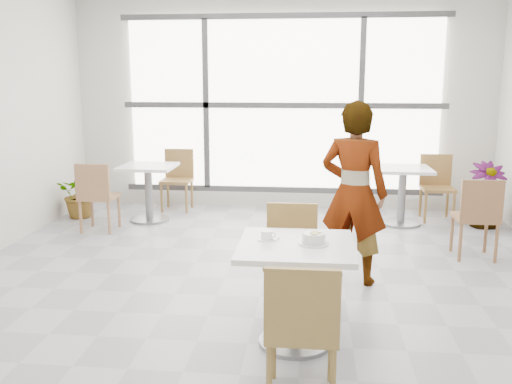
# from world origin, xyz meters

# --- Properties ---
(floor) EXTENTS (7.00, 7.00, 0.00)m
(floor) POSITION_xyz_m (0.00, 0.00, 0.00)
(floor) COLOR #9E9EA5
(floor) RESTS_ON ground
(wall_back) EXTENTS (6.00, 0.00, 6.00)m
(wall_back) POSITION_xyz_m (0.00, 3.50, 1.50)
(wall_back) COLOR silver
(wall_back) RESTS_ON ground
(wall_front) EXTENTS (6.00, 0.00, 6.00)m
(wall_front) POSITION_xyz_m (0.00, -3.50, 1.50)
(wall_front) COLOR silver
(wall_front) RESTS_ON ground
(window) EXTENTS (4.60, 0.07, 2.52)m
(window) POSITION_xyz_m (0.00, 3.44, 1.50)
(window) COLOR white
(window) RESTS_ON ground
(main_table) EXTENTS (0.80, 0.80, 0.75)m
(main_table) POSITION_xyz_m (0.34, -0.84, 0.52)
(main_table) COLOR white
(main_table) RESTS_ON ground
(chair_near) EXTENTS (0.42, 0.42, 0.87)m
(chair_near) POSITION_xyz_m (0.40, -1.59, 0.50)
(chair_near) COLOR olive
(chair_near) RESTS_ON ground
(chair_far) EXTENTS (0.42, 0.42, 0.87)m
(chair_far) POSITION_xyz_m (0.28, -0.20, 0.50)
(chair_far) COLOR olive
(chair_far) RESTS_ON ground
(oatmeal_bowl) EXTENTS (0.21, 0.21, 0.09)m
(oatmeal_bowl) POSITION_xyz_m (0.46, -0.84, 0.79)
(oatmeal_bowl) COLOR silver
(oatmeal_bowl) RESTS_ON main_table
(coffee_cup) EXTENTS (0.16, 0.13, 0.07)m
(coffee_cup) POSITION_xyz_m (0.13, -0.77, 0.78)
(coffee_cup) COLOR white
(coffee_cup) RESTS_ON main_table
(person) EXTENTS (0.71, 0.57, 1.69)m
(person) POSITION_xyz_m (0.82, 0.49, 0.84)
(person) COLOR black
(person) RESTS_ON ground
(bg_table_left) EXTENTS (0.70, 0.70, 0.75)m
(bg_table_left) POSITION_xyz_m (-1.73, 2.52, 0.49)
(bg_table_left) COLOR white
(bg_table_left) RESTS_ON ground
(bg_table_right) EXTENTS (0.70, 0.70, 0.75)m
(bg_table_right) POSITION_xyz_m (1.61, 2.66, 0.49)
(bg_table_right) COLOR white
(bg_table_right) RESTS_ON ground
(bg_chair_left_near) EXTENTS (0.42, 0.42, 0.87)m
(bg_chair_left_near) POSITION_xyz_m (-2.20, 1.89, 0.50)
(bg_chair_left_near) COLOR #9D6D4A
(bg_chair_left_near) RESTS_ON ground
(bg_chair_left_far) EXTENTS (0.42, 0.42, 0.87)m
(bg_chair_left_far) POSITION_xyz_m (-1.50, 3.22, 0.50)
(bg_chair_left_far) COLOR olive
(bg_chair_left_far) RESTS_ON ground
(bg_chair_right_near) EXTENTS (0.42, 0.42, 0.87)m
(bg_chair_right_near) POSITION_xyz_m (2.16, 1.26, 0.50)
(bg_chair_right_near) COLOR #8C5E3C
(bg_chair_right_near) RESTS_ON ground
(bg_chair_right_far) EXTENTS (0.42, 0.42, 0.87)m
(bg_chair_right_far) POSITION_xyz_m (2.11, 3.00, 0.50)
(bg_chair_right_far) COLOR olive
(bg_chair_right_far) RESTS_ON ground
(plant_left) EXTENTS (0.75, 0.71, 0.67)m
(plant_left) POSITION_xyz_m (-2.70, 2.60, 0.33)
(plant_left) COLOR #477241
(plant_left) RESTS_ON ground
(plant_right) EXTENTS (0.52, 0.52, 0.84)m
(plant_right) POSITION_xyz_m (2.65, 2.63, 0.42)
(plant_right) COLOR #63854B
(plant_right) RESTS_ON ground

